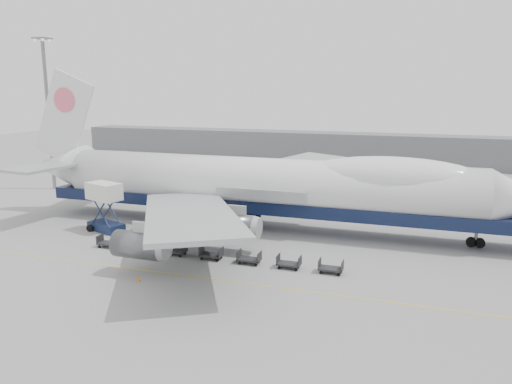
% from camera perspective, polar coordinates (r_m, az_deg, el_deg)
% --- Properties ---
extents(ground, '(260.00, 260.00, 0.00)m').
position_cam_1_polar(ground, '(52.64, -3.42, -7.49)').
color(ground, gray).
rests_on(ground, ground).
extents(apron_line, '(60.00, 0.15, 0.01)m').
position_cam_1_polar(apron_line, '(47.48, -6.16, -9.74)').
color(apron_line, gold).
rests_on(apron_line, ground).
extents(hangar, '(110.00, 8.00, 7.00)m').
position_cam_1_polar(hangar, '(120.30, 4.62, 5.23)').
color(hangar, slate).
rests_on(hangar, ground).
extents(floodlight_mast, '(2.40, 2.40, 25.43)m').
position_cam_1_polar(floodlight_mast, '(92.70, -22.69, 9.05)').
color(floodlight_mast, slate).
rests_on(floodlight_mast, ground).
extents(airliner, '(67.00, 55.30, 19.98)m').
position_cam_1_polar(airliner, '(61.88, 1.21, 0.89)').
color(airliner, white).
rests_on(airliner, ground).
extents(catering_truck, '(5.18, 4.25, 6.03)m').
position_cam_1_polar(catering_truck, '(63.88, -16.90, -1.30)').
color(catering_truck, '#162244').
rests_on(catering_truck, ground).
extents(traffic_cone, '(0.34, 0.34, 0.50)m').
position_cam_1_polar(traffic_cone, '(47.60, -13.32, -9.65)').
color(traffic_cone, orange).
rests_on(traffic_cone, ground).
extents(dolly_0, '(2.30, 1.35, 1.30)m').
position_cam_1_polar(dolly_0, '(58.03, -16.50, -5.56)').
color(dolly_0, '#2D2D30').
rests_on(dolly_0, ground).
extents(dolly_1, '(2.30, 1.35, 1.30)m').
position_cam_1_polar(dolly_1, '(55.82, -12.99, -6.06)').
color(dolly_1, '#2D2D30').
rests_on(dolly_1, ground).
extents(dolly_2, '(2.30, 1.35, 1.30)m').
position_cam_1_polar(dolly_2, '(53.84, -9.20, -6.58)').
color(dolly_2, '#2D2D30').
rests_on(dolly_2, ground).
extents(dolly_3, '(2.30, 1.35, 1.30)m').
position_cam_1_polar(dolly_3, '(52.12, -5.13, -7.10)').
color(dolly_3, '#2D2D30').
rests_on(dolly_3, ground).
extents(dolly_4, '(2.30, 1.35, 1.30)m').
position_cam_1_polar(dolly_4, '(50.68, -0.79, -7.61)').
color(dolly_4, '#2D2D30').
rests_on(dolly_4, ground).
extents(dolly_5, '(2.30, 1.35, 1.30)m').
position_cam_1_polar(dolly_5, '(49.54, 3.78, -8.11)').
color(dolly_5, '#2D2D30').
rests_on(dolly_5, ground).
extents(dolly_6, '(2.30, 1.35, 1.30)m').
position_cam_1_polar(dolly_6, '(48.73, 8.55, -8.57)').
color(dolly_6, '#2D2D30').
rests_on(dolly_6, ground).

